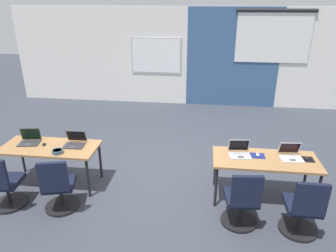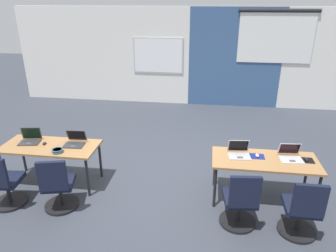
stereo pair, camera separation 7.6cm
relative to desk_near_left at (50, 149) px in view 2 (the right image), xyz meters
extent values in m
plane|color=#383D47|center=(1.75, 0.60, -0.66)|extent=(24.00, 24.00, 0.00)
cube|color=silver|center=(1.75, 4.80, 0.74)|extent=(10.00, 0.20, 2.80)
cube|color=#385684|center=(3.26, 4.69, 0.74)|extent=(2.61, 0.01, 2.80)
cube|color=#B7B7BC|center=(1.06, 4.69, 0.78)|extent=(1.48, 0.02, 1.04)
cube|color=white|center=(1.06, 4.68, 0.78)|extent=(1.40, 0.02, 0.96)
cube|color=white|center=(4.31, 4.67, 1.33)|extent=(2.00, 0.02, 1.33)
cylinder|color=black|center=(4.31, 4.67, 2.04)|extent=(2.10, 0.10, 0.10)
cube|color=#A37547|center=(0.00, 0.00, 0.04)|extent=(1.60, 0.70, 0.04)
cylinder|color=black|center=(-0.74, -0.30, -0.32)|extent=(0.04, 0.04, 0.68)
cylinder|color=black|center=(0.74, -0.30, -0.32)|extent=(0.04, 0.04, 0.68)
cylinder|color=black|center=(-0.74, 0.30, -0.32)|extent=(0.04, 0.04, 0.68)
cylinder|color=black|center=(0.74, 0.30, -0.32)|extent=(0.04, 0.04, 0.68)
cube|color=#A37547|center=(3.50, 0.00, 0.04)|extent=(1.60, 0.70, 0.04)
cylinder|color=black|center=(2.76, -0.30, -0.32)|extent=(0.04, 0.04, 0.68)
cylinder|color=black|center=(4.24, -0.30, -0.32)|extent=(0.04, 0.04, 0.68)
cylinder|color=black|center=(2.76, 0.30, -0.32)|extent=(0.04, 0.04, 0.68)
cylinder|color=black|center=(4.24, 0.30, -0.32)|extent=(0.04, 0.04, 0.68)
cube|color=#333338|center=(0.40, 0.05, 0.07)|extent=(0.34, 0.25, 0.02)
cube|color=#4C4C4F|center=(0.41, 0.00, 0.08)|extent=(0.09, 0.06, 0.00)
cube|color=#333338|center=(0.40, 0.20, 0.18)|extent=(0.33, 0.10, 0.21)
cube|color=black|center=(0.40, 0.20, 0.18)|extent=(0.30, 0.09, 0.18)
cylinder|color=black|center=(0.42, -0.62, -0.64)|extent=(0.52, 0.52, 0.04)
cylinder|color=black|center=(0.42, -0.62, -0.45)|extent=(0.06, 0.06, 0.34)
cube|color=black|center=(0.42, -0.62, -0.24)|extent=(0.53, 0.53, 0.08)
cube|color=black|center=(0.48, -0.86, 0.03)|extent=(0.40, 0.15, 0.46)
sphere|color=black|center=(0.36, -0.39, -0.64)|extent=(0.04, 0.04, 0.04)
sphere|color=black|center=(0.65, -0.63, -0.64)|extent=(0.04, 0.04, 0.04)
sphere|color=black|center=(0.22, -0.74, -0.64)|extent=(0.04, 0.04, 0.04)
cube|color=#B7B7BC|center=(3.12, 0.03, 0.07)|extent=(0.35, 0.26, 0.02)
cube|color=#4C4C4F|center=(3.12, -0.03, 0.08)|extent=(0.10, 0.07, 0.00)
cube|color=#B7B7BC|center=(3.10, 0.17, 0.18)|extent=(0.34, 0.10, 0.21)
cube|color=black|center=(3.10, 0.16, 0.19)|extent=(0.30, 0.09, 0.19)
cube|color=navy|center=(3.39, 0.08, 0.06)|extent=(0.22, 0.19, 0.00)
ellipsoid|color=silver|center=(3.39, 0.08, 0.08)|extent=(0.06, 0.10, 0.03)
cylinder|color=black|center=(3.10, -0.63, -0.64)|extent=(0.52, 0.52, 0.04)
cylinder|color=black|center=(3.10, -0.63, -0.45)|extent=(0.06, 0.06, 0.34)
cube|color=black|center=(3.10, -0.63, -0.24)|extent=(0.48, 0.48, 0.08)
cube|color=black|center=(3.12, -0.88, 0.03)|extent=(0.40, 0.10, 0.46)
sphere|color=black|center=(3.07, -0.40, -0.64)|extent=(0.04, 0.04, 0.04)
sphere|color=black|center=(3.33, -0.68, -0.64)|extent=(0.04, 0.04, 0.04)
sphere|color=black|center=(2.88, -0.73, -0.64)|extent=(0.04, 0.04, 0.04)
cube|color=silver|center=(3.89, 0.02, 0.07)|extent=(0.35, 0.26, 0.02)
cube|color=#4C4C4F|center=(3.89, -0.03, 0.08)|extent=(0.09, 0.07, 0.00)
cube|color=silver|center=(3.88, 0.18, 0.18)|extent=(0.34, 0.11, 0.21)
cube|color=black|center=(3.88, 0.17, 0.18)|extent=(0.30, 0.09, 0.18)
cube|color=black|center=(4.11, 0.05, 0.06)|extent=(0.22, 0.19, 0.00)
ellipsoid|color=black|center=(4.11, 0.05, 0.08)|extent=(0.06, 0.10, 0.03)
cylinder|color=black|center=(3.90, -0.71, -0.64)|extent=(0.52, 0.52, 0.04)
cylinder|color=black|center=(3.90, -0.71, -0.45)|extent=(0.06, 0.06, 0.34)
cube|color=black|center=(3.90, -0.71, -0.24)|extent=(0.44, 0.44, 0.08)
cube|color=black|center=(3.90, -0.96, 0.03)|extent=(0.40, 0.06, 0.46)
sphere|color=black|center=(3.90, -0.48, -0.64)|extent=(0.04, 0.04, 0.04)
sphere|color=black|center=(4.12, -0.78, -0.64)|extent=(0.04, 0.04, 0.04)
sphere|color=black|center=(3.67, -0.78, -0.64)|extent=(0.04, 0.04, 0.04)
cube|color=#333338|center=(-0.39, 0.04, 0.07)|extent=(0.36, 0.28, 0.02)
cube|color=#4C4C4F|center=(-0.38, -0.01, 0.08)|extent=(0.10, 0.07, 0.00)
cube|color=#333338|center=(-0.41, 0.17, 0.19)|extent=(0.33, 0.10, 0.22)
cube|color=black|center=(-0.41, 0.17, 0.19)|extent=(0.30, 0.08, 0.19)
ellipsoid|color=black|center=(-0.11, 0.03, 0.08)|extent=(0.07, 0.11, 0.03)
cylinder|color=black|center=(-0.42, -0.66, -0.64)|extent=(0.52, 0.52, 0.04)
cylinder|color=black|center=(-0.42, -0.66, -0.45)|extent=(0.06, 0.06, 0.34)
cube|color=black|center=(-0.42, -0.66, -0.24)|extent=(0.48, 0.48, 0.08)
sphere|color=black|center=(-0.45, -0.43, -0.64)|extent=(0.04, 0.04, 0.04)
sphere|color=black|center=(-0.19, -0.71, -0.64)|extent=(0.04, 0.04, 0.04)
cylinder|color=#3D6070|center=(0.25, -0.22, 0.09)|extent=(0.17, 0.17, 0.05)
torus|color=#3D6070|center=(0.25, -0.22, 0.11)|extent=(0.18, 0.18, 0.02)
cylinder|color=gold|center=(0.25, -0.22, 0.11)|extent=(0.14, 0.14, 0.01)
camera|label=1|loc=(2.53, -4.34, 2.34)|focal=33.01mm
camera|label=2|loc=(2.60, -4.33, 2.34)|focal=33.01mm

